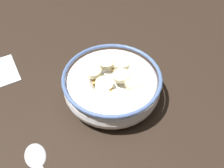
% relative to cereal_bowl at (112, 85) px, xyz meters
% --- Properties ---
extents(ground_plane, '(1.21, 1.21, 0.02)m').
position_rel_cereal_bowl_xyz_m(ground_plane, '(0.00, -0.00, -0.04)').
color(ground_plane, black).
extents(cereal_bowl, '(0.16, 0.16, 0.05)m').
position_rel_cereal_bowl_xyz_m(cereal_bowl, '(0.00, 0.00, 0.00)').
color(cereal_bowl, white).
rests_on(cereal_bowl, ground_plane).
extents(spoon, '(0.05, 0.15, 0.01)m').
position_rel_cereal_bowl_xyz_m(spoon, '(0.13, 0.10, -0.02)').
color(spoon, '#B7B7BC').
rests_on(spoon, ground_plane).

